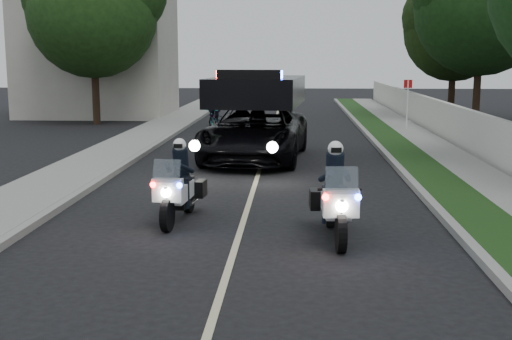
{
  "coord_description": "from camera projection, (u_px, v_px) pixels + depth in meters",
  "views": [
    {
      "loc": [
        1.02,
        -11.26,
        3.31
      ],
      "look_at": [
        0.24,
        2.3,
        1.0
      ],
      "focal_mm": 46.77,
      "sensor_mm": 36.0,
      "label": 1
    }
  ],
  "objects": [
    {
      "name": "tree_left_far",
      "position": [
        124.0,
        112.0,
        40.46
      ],
      "size": [
        6.32,
        6.32,
        8.58
      ],
      "primitive_type": null,
      "rotation": [
        0.0,
        0.0,
        0.27
      ],
      "color": "black",
      "rests_on": "ground"
    },
    {
      "name": "sign_post",
      "position": [
        406.0,
        132.0,
        29.67
      ],
      "size": [
        0.46,
        0.46,
        2.39
      ],
      "primitive_type": null,
      "rotation": [
        0.0,
        0.0,
        -0.26
      ],
      "color": "red",
      "rests_on": "ground"
    },
    {
      "name": "police_moto_left",
      "position": [
        179.0,
        221.0,
        13.61
      ],
      "size": [
        0.88,
        2.05,
        1.69
      ],
      "primitive_type": null,
      "rotation": [
        0.0,
        0.0,
        -0.09
      ],
      "color": "silver",
      "rests_on": "ground"
    },
    {
      "name": "police_suv",
      "position": [
        255.0,
        160.0,
        21.68
      ],
      "size": [
        3.54,
        6.68,
        3.13
      ],
      "primitive_type": "imported",
      "rotation": [
        0.0,
        0.0,
        -0.09
      ],
      "color": "black",
      "rests_on": "ground"
    },
    {
      "name": "curb_right",
      "position": [
        390.0,
        159.0,
        21.29
      ],
      "size": [
        0.2,
        60.0,
        0.15
      ],
      "primitive_type": "cube",
      "color": "gray",
      "rests_on": "ground"
    },
    {
      "name": "tree_left_near",
      "position": [
        97.0,
        124.0,
        33.12
      ],
      "size": [
        6.95,
        6.95,
        10.5
      ],
      "primitive_type": null,
      "rotation": [
        0.0,
        0.0,
        -0.11
      ],
      "color": "#1D4015",
      "rests_on": "ground"
    },
    {
      "name": "lane_marking",
      "position": [
        263.0,
        160.0,
        21.53
      ],
      "size": [
        0.12,
        50.0,
        0.01
      ],
      "primitive_type": "cube",
      "color": "#BFB78C",
      "rests_on": "ground"
    },
    {
      "name": "tree_right_d",
      "position": [
        475.0,
        124.0,
        33.44
      ],
      "size": [
        6.63,
        6.63,
        10.92
      ],
      "primitive_type": null,
      "rotation": [
        0.0,
        0.0,
        0.01
      ],
      "color": "#163712",
      "rests_on": "ground"
    },
    {
      "name": "property_wall",
      "position": [
        487.0,
        139.0,
        21.0
      ],
      "size": [
        0.22,
        60.0,
        1.5
      ],
      "primitive_type": "cube",
      "color": "beige",
      "rests_on": "ground"
    },
    {
      "name": "sidewalk_right",
      "position": [
        454.0,
        160.0,
        21.17
      ],
      "size": [
        1.4,
        60.0,
        0.16
      ],
      "primitive_type": "cube",
      "color": "gray",
      "rests_on": "ground"
    },
    {
      "name": "tree_right_e",
      "position": [
        450.0,
        118.0,
        36.68
      ],
      "size": [
        5.6,
        5.6,
        9.15
      ],
      "primitive_type": null,
      "rotation": [
        0.0,
        0.0,
        0.02
      ],
      "color": "#1C3410",
      "rests_on": "ground"
    },
    {
      "name": "grass_verge",
      "position": [
        413.0,
        159.0,
        21.25
      ],
      "size": [
        1.2,
        60.0,
        0.16
      ],
      "primitive_type": "cube",
      "color": "#193814",
      "rests_on": "ground"
    },
    {
      "name": "building_far",
      "position": [
        98.0,
        53.0,
        37.26
      ],
      "size": [
        8.0,
        6.0,
        7.0
      ],
      "primitive_type": "cube",
      "color": "#A8A396",
      "rests_on": "ground"
    },
    {
      "name": "ground",
      "position": [
        235.0,
        248.0,
        11.69
      ],
      "size": [
        120.0,
        120.0,
        0.0
      ],
      "primitive_type": "plane",
      "color": "black",
      "rests_on": "ground"
    },
    {
      "name": "curb_left",
      "position": [
        137.0,
        157.0,
        21.76
      ],
      "size": [
        0.2,
        60.0,
        0.15
      ],
      "primitive_type": "cube",
      "color": "gray",
      "rests_on": "ground"
    },
    {
      "name": "sidewalk_left",
      "position": [
        104.0,
        157.0,
        21.82
      ],
      "size": [
        2.0,
        60.0,
        0.16
      ],
      "primitive_type": "cube",
      "color": "gray",
      "rests_on": "ground"
    },
    {
      "name": "bicycle",
      "position": [
        214.0,
        127.0,
        31.92
      ],
      "size": [
        0.77,
        1.67,
        0.84
      ],
      "primitive_type": "imported",
      "rotation": [
        0.0,
        0.0,
        -0.14
      ],
      "color": "black",
      "rests_on": "ground"
    },
    {
      "name": "police_moto_right",
      "position": [
        335.0,
        238.0,
        12.31
      ],
      "size": [
        0.85,
        2.16,
        1.8
      ],
      "primitive_type": null,
      "rotation": [
        0.0,
        0.0,
        0.05
      ],
      "color": "silver",
      "rests_on": "ground"
    },
    {
      "name": "cyclist",
      "position": [
        214.0,
        127.0,
        31.92
      ],
      "size": [
        0.63,
        0.45,
        1.66
      ],
      "primitive_type": "imported",
      "rotation": [
        0.0,
        0.0,
        3.06
      ],
      "color": "black",
      "rests_on": "ground"
    }
  ]
}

